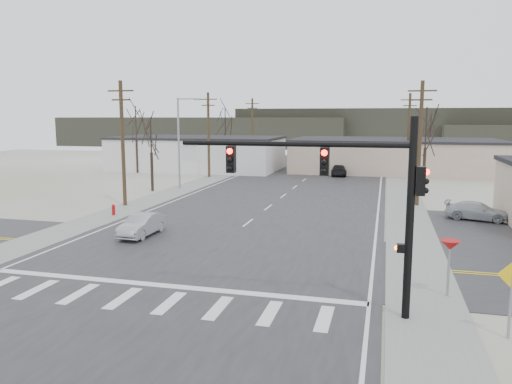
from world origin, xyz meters
TOP-DOWN VIEW (x-y plane):
  - ground at (0.00, 0.00)m, footprint 140.00×140.00m
  - main_road at (0.00, 15.00)m, footprint 18.00×110.00m
  - cross_road at (0.00, 0.00)m, footprint 90.00×10.00m
  - sidewalk_left at (-10.60, 20.00)m, footprint 3.00×90.00m
  - sidewalk_right at (10.60, 20.00)m, footprint 3.00×90.00m
  - traffic_signal_mast at (7.89, -6.20)m, footprint 8.95×0.43m
  - fire_hydrant at (-10.20, 8.00)m, footprint 0.24×0.24m
  - yield_sign at (11.50, -3.50)m, footprint 0.80×0.80m
  - diamond_sign at (13.00, -7.00)m, footprint 0.92×0.10m
  - building_left_far at (-16.00, 40.00)m, footprint 22.30×12.30m
  - building_right_far at (10.00, 44.00)m, footprint 26.30×14.30m
  - upole_left_b at (-11.50, 12.00)m, footprint 2.20×0.30m
  - upole_left_c at (-11.50, 32.00)m, footprint 2.20×0.30m
  - upole_left_d at (-11.50, 52.00)m, footprint 2.20×0.30m
  - upole_right_a at (11.50, 18.00)m, footprint 2.20×0.30m
  - upole_right_b at (11.50, 40.00)m, footprint 2.20×0.30m
  - streetlight_main at (-10.80, 22.00)m, footprint 2.40×0.25m
  - tree_left_near at (-13.00, 20.00)m, footprint 3.30×3.30m
  - tree_right_mid at (12.50, 26.00)m, footprint 3.74×3.74m
  - tree_left_far at (-14.00, 46.00)m, footprint 3.96×3.96m
  - tree_right_far at (15.00, 52.00)m, footprint 3.52×3.52m
  - tree_left_mid at (-22.00, 34.00)m, footprint 3.96×3.96m
  - hill_left at (-35.00, 92.00)m, footprint 70.00×18.00m
  - hill_center at (15.00, 96.00)m, footprint 80.00×18.00m
  - sedan_crossing at (-5.23, 2.83)m, footprint 1.47×4.04m
  - car_far_a at (3.40, 37.40)m, footprint 2.31×4.77m
  - car_far_b at (-4.80, 55.97)m, footprint 2.36×4.78m
  - car_parked_silver at (15.25, 13.00)m, footprint 4.59×2.74m

SIDE VIEW (x-z plane):
  - ground at x=0.00m, z-range 0.00..0.00m
  - cross_road at x=0.00m, z-range 0.00..0.04m
  - main_road at x=0.00m, z-range 0.00..0.05m
  - sidewalk_left at x=-10.60m, z-range 0.00..0.06m
  - sidewalk_right at x=10.60m, z-range 0.00..0.06m
  - fire_hydrant at x=-10.20m, z-range 0.02..0.89m
  - car_parked_silver at x=15.25m, z-range 0.03..1.28m
  - sedan_crossing at x=-5.23m, z-range 0.05..1.37m
  - car_far_a at x=3.40m, z-range 0.05..1.39m
  - car_far_b at x=-4.80m, z-range 0.05..1.61m
  - diamond_sign at x=13.00m, z-range 0.30..2.91m
  - yield_sign at x=11.50m, z-range 0.89..3.24m
  - building_right_far at x=10.00m, z-range 0.00..4.30m
  - building_left_far at x=-16.00m, z-range 0.01..4.51m
  - hill_left at x=-35.00m, z-range 0.00..7.00m
  - hill_center at x=15.00m, z-range 0.00..9.00m
  - traffic_signal_mast at x=7.89m, z-range 1.07..8.27m
  - streetlight_main at x=-10.80m, z-range 0.59..9.59m
  - upole_left_b at x=-11.50m, z-range 0.22..10.22m
  - upole_left_c at x=-11.50m, z-range 0.22..10.22m
  - upole_left_d at x=-11.50m, z-range 0.22..10.22m
  - upole_right_a at x=11.50m, z-range 0.22..10.22m
  - upole_right_b at x=11.50m, z-range 0.22..10.22m
  - tree_left_near at x=-13.00m, z-range 1.55..8.90m
  - tree_right_far at x=15.00m, z-range 1.66..9.50m
  - tree_right_mid at x=12.50m, z-range 1.77..10.10m
  - tree_left_far at x=-14.00m, z-range 1.87..10.69m
  - tree_left_mid at x=-22.00m, z-range 1.87..10.69m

